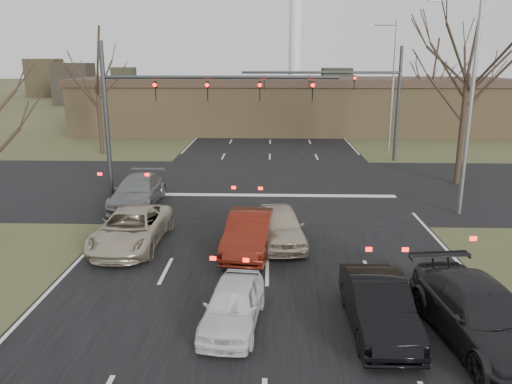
# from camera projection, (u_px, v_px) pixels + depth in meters

# --- Properties ---
(ground) EXTENTS (360.00, 360.00, 0.00)m
(ground) POSITION_uv_depth(u_px,v_px,m) (266.00, 316.00, 14.18)
(ground) COLOR #3C4525
(ground) RESTS_ON ground
(road_main) EXTENTS (14.00, 300.00, 0.02)m
(road_main) POSITION_uv_depth(u_px,v_px,m) (271.00, 110.00, 72.13)
(road_main) COLOR black
(road_main) RESTS_ON ground
(road_cross) EXTENTS (200.00, 14.00, 0.02)m
(road_cross) POSITION_uv_depth(u_px,v_px,m) (269.00, 186.00, 28.66)
(road_cross) COLOR black
(road_cross) RESTS_ON ground
(building) EXTENTS (42.40, 10.40, 5.30)m
(building) POSITION_uv_depth(u_px,v_px,m) (290.00, 105.00, 50.14)
(building) COLOR olive
(building) RESTS_ON ground
(mast_arm_near) EXTENTS (12.12, 0.24, 8.00)m
(mast_arm_near) POSITION_uv_depth(u_px,v_px,m) (168.00, 100.00, 25.59)
(mast_arm_near) COLOR #383A3D
(mast_arm_near) RESTS_ON ground
(mast_arm_far) EXTENTS (11.12, 0.24, 8.00)m
(mast_arm_far) POSITION_uv_depth(u_px,v_px,m) (358.00, 90.00, 34.92)
(mast_arm_far) COLOR #383A3D
(mast_arm_far) RESTS_ON ground
(streetlight_right_near) EXTENTS (2.34, 0.25, 10.00)m
(streetlight_right_near) POSITION_uv_depth(u_px,v_px,m) (468.00, 94.00, 22.14)
(streetlight_right_near) COLOR gray
(streetlight_right_near) RESTS_ON ground
(streetlight_right_far) EXTENTS (2.34, 0.25, 10.00)m
(streetlight_right_far) POSITION_uv_depth(u_px,v_px,m) (391.00, 79.00, 38.54)
(streetlight_right_far) COLOR gray
(streetlight_right_far) RESTS_ON ground
(tree_right_near) EXTENTS (6.90, 6.90, 11.50)m
(tree_right_near) POSITION_uv_depth(u_px,v_px,m) (473.00, 25.00, 27.01)
(tree_right_near) COLOR black
(tree_right_near) RESTS_ON ground
(tree_left_far) EXTENTS (5.70, 5.70, 9.50)m
(tree_left_far) POSITION_uv_depth(u_px,v_px,m) (95.00, 56.00, 36.83)
(tree_left_far) COLOR black
(tree_left_far) RESTS_ON ground
(tree_right_far) EXTENTS (5.40, 5.40, 9.00)m
(tree_right_far) POSITION_uv_depth(u_px,v_px,m) (434.00, 61.00, 45.75)
(tree_right_far) COLOR black
(tree_right_far) RESTS_ON ground
(car_silver_suv) EXTENTS (2.51, 5.21, 1.43)m
(car_silver_suv) POSITION_uv_depth(u_px,v_px,m) (131.00, 228.00, 19.39)
(car_silver_suv) COLOR #B2A890
(car_silver_suv) RESTS_ON ground
(car_white_sedan) EXTENTS (1.84, 3.77, 1.24)m
(car_white_sedan) POSITION_uv_depth(u_px,v_px,m) (233.00, 304.00, 13.56)
(car_white_sedan) COLOR silver
(car_white_sedan) RESTS_ON ground
(car_black_hatch) EXTENTS (1.56, 4.33, 1.42)m
(car_black_hatch) POSITION_uv_depth(u_px,v_px,m) (378.00, 305.00, 13.32)
(car_black_hatch) COLOR black
(car_black_hatch) RESTS_ON ground
(car_charcoal_sedan) EXTENTS (2.81, 5.51, 1.53)m
(car_charcoal_sedan) POSITION_uv_depth(u_px,v_px,m) (481.00, 315.00, 12.72)
(car_charcoal_sedan) COLOR black
(car_charcoal_sedan) RESTS_ON ground
(car_grey_ahead) EXTENTS (2.12, 5.14, 1.49)m
(car_grey_ahead) POSITION_uv_depth(u_px,v_px,m) (138.00, 191.00, 24.73)
(car_grey_ahead) COLOR slate
(car_grey_ahead) RESTS_ON ground
(car_red_ahead) EXTENTS (2.00, 4.64, 1.49)m
(car_red_ahead) POSITION_uv_depth(u_px,v_px,m) (249.00, 233.00, 18.83)
(car_red_ahead) COLOR #52150B
(car_red_ahead) RESTS_ON ground
(car_silver_ahead) EXTENTS (2.15, 4.40, 1.44)m
(car_silver_ahead) POSITION_uv_depth(u_px,v_px,m) (281.00, 226.00, 19.66)
(car_silver_ahead) COLOR #B5AB93
(car_silver_ahead) RESTS_ON ground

